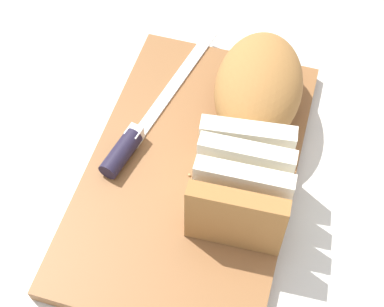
% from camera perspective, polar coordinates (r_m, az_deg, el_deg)
% --- Properties ---
extents(ground_plane, '(3.00, 3.00, 0.00)m').
position_cam_1_polar(ground_plane, '(0.72, -0.00, -2.19)').
color(ground_plane, beige).
extents(cutting_board, '(0.42, 0.27, 0.02)m').
position_cam_1_polar(cutting_board, '(0.71, -0.00, -1.78)').
color(cutting_board, brown).
rests_on(cutting_board, ground_plane).
extents(bread_loaf, '(0.30, 0.12, 0.09)m').
position_cam_1_polar(bread_loaf, '(0.70, 6.29, 3.99)').
color(bread_loaf, '#996633').
rests_on(bread_loaf, cutting_board).
extents(bread_knife, '(0.28, 0.09, 0.02)m').
position_cam_1_polar(bread_knife, '(0.72, -5.89, 1.73)').
color(bread_knife, silver).
rests_on(bread_knife, cutting_board).
extents(crumb_near_knife, '(0.01, 0.01, 0.01)m').
position_cam_1_polar(crumb_near_knife, '(0.74, 1.68, 2.98)').
color(crumb_near_knife, tan).
rests_on(crumb_near_knife, cutting_board).
extents(crumb_near_loaf, '(0.00, 0.00, 0.00)m').
position_cam_1_polar(crumb_near_loaf, '(0.69, -0.15, -2.20)').
color(crumb_near_loaf, tan).
rests_on(crumb_near_loaf, cutting_board).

